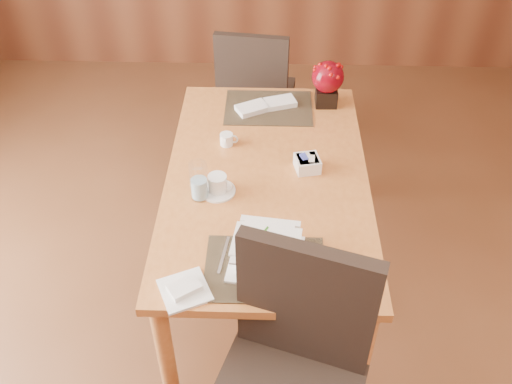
{
  "coord_description": "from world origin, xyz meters",
  "views": [
    {
      "loc": [
        0.01,
        -1.36,
        2.37
      ],
      "look_at": [
        -0.04,
        0.35,
        0.87
      ],
      "focal_mm": 40.0,
      "sensor_mm": 36.0,
      "label": 1
    }
  ],
  "objects_px": {
    "soup_setting": "(266,251)",
    "coffee_cup": "(218,185)",
    "bread_plate": "(185,290)",
    "near_chair": "(292,369)",
    "water_glass": "(199,181)",
    "far_chair": "(255,90)",
    "dining_table": "(267,192)",
    "sugar_caddy": "(307,164)",
    "creamer_jug": "(226,139)",
    "berry_decor": "(328,81)"
  },
  "relations": [
    {
      "from": "soup_setting",
      "to": "bread_plate",
      "type": "bearing_deg",
      "value": -144.67
    },
    {
      "from": "sugar_caddy",
      "to": "far_chair",
      "type": "bearing_deg",
      "value": 104.66
    },
    {
      "from": "bread_plate",
      "to": "far_chair",
      "type": "height_order",
      "value": "far_chair"
    },
    {
      "from": "berry_decor",
      "to": "bread_plate",
      "type": "relative_size",
      "value": 1.45
    },
    {
      "from": "far_chair",
      "to": "coffee_cup",
      "type": "bearing_deg",
      "value": 91.57
    },
    {
      "from": "soup_setting",
      "to": "berry_decor",
      "type": "bearing_deg",
      "value": 82.64
    },
    {
      "from": "water_glass",
      "to": "bread_plate",
      "type": "bearing_deg",
      "value": -90.36
    },
    {
      "from": "dining_table",
      "to": "water_glass",
      "type": "height_order",
      "value": "water_glass"
    },
    {
      "from": "coffee_cup",
      "to": "soup_setting",
      "type": "bearing_deg",
      "value": -61.54
    },
    {
      "from": "coffee_cup",
      "to": "water_glass",
      "type": "distance_m",
      "value": 0.1
    },
    {
      "from": "sugar_caddy",
      "to": "water_glass",
      "type": "bearing_deg",
      "value": -156.17
    },
    {
      "from": "berry_decor",
      "to": "far_chair",
      "type": "relative_size",
      "value": 0.25
    },
    {
      "from": "dining_table",
      "to": "bread_plate",
      "type": "relative_size",
      "value": 9.0
    },
    {
      "from": "dining_table",
      "to": "berry_decor",
      "type": "relative_size",
      "value": 6.2
    },
    {
      "from": "creamer_jug",
      "to": "sugar_caddy",
      "type": "relative_size",
      "value": 0.76
    },
    {
      "from": "soup_setting",
      "to": "water_glass",
      "type": "bearing_deg",
      "value": 136.26
    },
    {
      "from": "soup_setting",
      "to": "berry_decor",
      "type": "height_order",
      "value": "berry_decor"
    },
    {
      "from": "coffee_cup",
      "to": "near_chair",
      "type": "bearing_deg",
      "value": -67.83
    },
    {
      "from": "dining_table",
      "to": "coffee_cup",
      "type": "height_order",
      "value": "coffee_cup"
    },
    {
      "from": "bread_plate",
      "to": "berry_decor",
      "type": "bearing_deg",
      "value": 65.17
    },
    {
      "from": "berry_decor",
      "to": "coffee_cup",
      "type": "bearing_deg",
      "value": -125.39
    },
    {
      "from": "coffee_cup",
      "to": "bread_plate",
      "type": "relative_size",
      "value": 0.92
    },
    {
      "from": "soup_setting",
      "to": "water_glass",
      "type": "distance_m",
      "value": 0.46
    },
    {
      "from": "dining_table",
      "to": "bread_plate",
      "type": "xyz_separation_m",
      "value": [
        -0.29,
        -0.66,
        0.1
      ]
    },
    {
      "from": "soup_setting",
      "to": "far_chair",
      "type": "distance_m",
      "value": 1.61
    },
    {
      "from": "near_chair",
      "to": "far_chair",
      "type": "height_order",
      "value": "near_chair"
    },
    {
      "from": "water_glass",
      "to": "sugar_caddy",
      "type": "height_order",
      "value": "water_glass"
    },
    {
      "from": "bread_plate",
      "to": "soup_setting",
      "type": "bearing_deg",
      "value": 27.84
    },
    {
      "from": "sugar_caddy",
      "to": "far_chair",
      "type": "height_order",
      "value": "far_chair"
    },
    {
      "from": "berry_decor",
      "to": "sugar_caddy",
      "type": "bearing_deg",
      "value": -102.15
    },
    {
      "from": "sugar_caddy",
      "to": "creamer_jug",
      "type": "bearing_deg",
      "value": 154.74
    },
    {
      "from": "sugar_caddy",
      "to": "berry_decor",
      "type": "bearing_deg",
      "value": 77.85
    },
    {
      "from": "coffee_cup",
      "to": "near_chair",
      "type": "relative_size",
      "value": 0.14
    },
    {
      "from": "bread_plate",
      "to": "far_chair",
      "type": "distance_m",
      "value": 1.77
    },
    {
      "from": "bread_plate",
      "to": "near_chair",
      "type": "relative_size",
      "value": 0.15
    },
    {
      "from": "coffee_cup",
      "to": "near_chair",
      "type": "distance_m",
      "value": 0.84
    },
    {
      "from": "sugar_caddy",
      "to": "berry_decor",
      "type": "distance_m",
      "value": 0.57
    },
    {
      "from": "creamer_jug",
      "to": "water_glass",
      "type": "bearing_deg",
      "value": -101.58
    },
    {
      "from": "dining_table",
      "to": "near_chair",
      "type": "distance_m",
      "value": 0.89
    },
    {
      "from": "coffee_cup",
      "to": "bread_plate",
      "type": "distance_m",
      "value": 0.55
    },
    {
      "from": "dining_table",
      "to": "near_chair",
      "type": "relative_size",
      "value": 1.38
    },
    {
      "from": "soup_setting",
      "to": "coffee_cup",
      "type": "relative_size",
      "value": 1.98
    },
    {
      "from": "bread_plate",
      "to": "near_chair",
      "type": "height_order",
      "value": "near_chair"
    },
    {
      "from": "sugar_caddy",
      "to": "near_chair",
      "type": "bearing_deg",
      "value": -94.85
    },
    {
      "from": "coffee_cup",
      "to": "water_glass",
      "type": "bearing_deg",
      "value": -153.07
    },
    {
      "from": "berry_decor",
      "to": "soup_setting",
      "type": "bearing_deg",
      "value": -104.85
    },
    {
      "from": "bread_plate",
      "to": "creamer_jug",
      "type": "bearing_deg",
      "value": 84.21
    },
    {
      "from": "water_glass",
      "to": "near_chair",
      "type": "distance_m",
      "value": 0.85
    },
    {
      "from": "water_glass",
      "to": "berry_decor",
      "type": "bearing_deg",
      "value": 52.32
    },
    {
      "from": "dining_table",
      "to": "sugar_caddy",
      "type": "xyz_separation_m",
      "value": [
        0.18,
        0.05,
        0.13
      ]
    }
  ]
}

